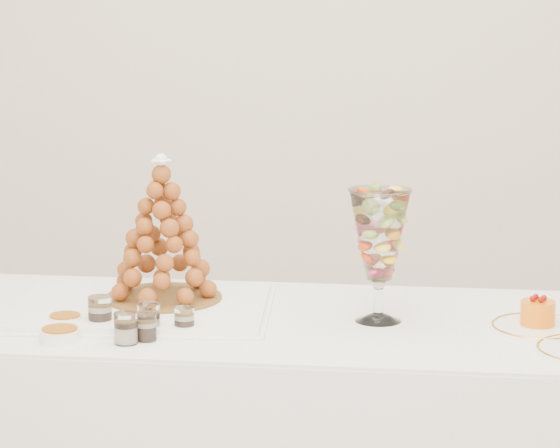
{
  "coord_description": "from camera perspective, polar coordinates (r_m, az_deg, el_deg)",
  "views": [
    {
      "loc": [
        0.17,
        -2.89,
        1.58
      ],
      "look_at": [
        -0.02,
        0.22,
        0.93
      ],
      "focal_mm": 85.0,
      "sensor_mm": 36.0,
      "label": 1
    }
  ],
  "objects": [
    {
      "name": "verrine_e",
      "position": [
        3.09,
        -5.77,
        -4.45
      ],
      "size": [
        0.06,
        0.06,
        0.06
      ],
      "primitive_type": "cylinder",
      "rotation": [
        0.0,
        0.0,
        0.23
      ],
      "color": "white",
      "rests_on": "buffet_table"
    },
    {
      "name": "ramekin_front",
      "position": [
        3.11,
        -9.45,
        -4.75
      ],
      "size": [
        0.09,
        0.09,
        0.03
      ],
      "primitive_type": "cylinder",
      "color": "white",
      "rests_on": "buffet_table"
    },
    {
      "name": "lace_tray",
      "position": [
        3.34,
        -5.94,
        -3.59
      ],
      "size": [
        0.62,
        0.47,
        0.02
      ],
      "primitive_type": "cube",
      "rotation": [
        0.0,
        0.0,
        0.01
      ],
      "color": "white",
      "rests_on": "buffet_table"
    },
    {
      "name": "croquembouche",
      "position": [
        3.34,
        -5.09,
        -0.22
      ],
      "size": [
        0.31,
        0.31,
        0.37
      ],
      "rotation": [
        0.0,
        0.0,
        0.33
      ],
      "color": "brown",
      "rests_on": "lace_tray"
    },
    {
      "name": "verrine_b",
      "position": [
        3.14,
        -5.67,
        -4.09
      ],
      "size": [
        0.06,
        0.06,
        0.07
      ],
      "primitive_type": "cylinder",
      "rotation": [
        0.0,
        0.0,
        -0.22
      ],
      "color": "white",
      "rests_on": "buffet_table"
    },
    {
      "name": "ramekin_back",
      "position": [
        3.23,
        -9.23,
        -4.15
      ],
      "size": [
        0.08,
        0.08,
        0.03
      ],
      "primitive_type": "cylinder",
      "color": "white",
      "rests_on": "buffet_table"
    },
    {
      "name": "verrine_a",
      "position": [
        3.2,
        -7.75,
        -3.78
      ],
      "size": [
        0.06,
        0.06,
        0.08
      ],
      "primitive_type": "cylinder",
      "rotation": [
        0.0,
        0.0,
        0.03
      ],
      "color": "white",
      "rests_on": "buffet_table"
    },
    {
      "name": "cake_plate",
      "position": [
        3.22,
        11.12,
        -4.41
      ],
      "size": [
        0.24,
        0.24,
        0.01
      ],
      "primitive_type": "cylinder",
      "color": "white",
      "rests_on": "buffet_table"
    },
    {
      "name": "mousse_cake",
      "position": [
        3.22,
        11.03,
        -3.76
      ],
      "size": [
        0.08,
        0.08,
        0.07
      ],
      "color": "orange",
      "rests_on": "cake_plate"
    },
    {
      "name": "verrine_d",
      "position": [
        3.07,
        -6.65,
        -4.47
      ],
      "size": [
        0.06,
        0.06,
        0.07
      ],
      "primitive_type": "cylinder",
      "rotation": [
        0.0,
        0.0,
        0.04
      ],
      "color": "white",
      "rests_on": "buffet_table"
    },
    {
      "name": "verrine_c",
      "position": [
        3.13,
        -4.14,
        -4.16
      ],
      "size": [
        0.05,
        0.05,
        0.06
      ],
      "primitive_type": "cylinder",
      "rotation": [
        0.0,
        0.0,
        0.03
      ],
      "color": "white",
      "rests_on": "buffet_table"
    },
    {
      "name": "macaron_vase",
      "position": [
        3.2,
        4.3,
        -0.53
      ],
      "size": [
        0.15,
        0.15,
        0.32
      ],
      "color": "white",
      "rests_on": "buffet_table"
    }
  ]
}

